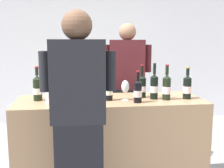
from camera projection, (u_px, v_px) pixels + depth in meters
wall_back at (93, 46)px, 5.21m from camera, size 8.00×0.10×2.80m
counter at (110, 146)px, 2.81m from camera, size 1.80×0.65×0.95m
wine_bottle_0 at (37, 88)px, 2.67m from camera, size 0.08×0.08×0.32m
wine_bottle_1 at (49, 86)px, 2.75m from camera, size 0.08×0.08×0.35m
wine_bottle_2 at (75, 85)px, 2.84m from camera, size 0.08×0.08×0.33m
wine_bottle_3 at (167, 87)px, 2.70m from camera, size 0.08×0.08×0.34m
wine_bottle_4 at (154, 86)px, 2.74m from camera, size 0.08×0.08×0.35m
wine_bottle_5 at (142, 86)px, 2.82m from camera, size 0.08×0.08×0.33m
wine_bottle_6 at (187, 87)px, 2.75m from camera, size 0.08×0.08×0.31m
wine_bottle_7 at (138, 91)px, 2.58m from camera, size 0.08×0.08×0.30m
wine_bottle_8 at (109, 89)px, 2.68m from camera, size 0.07×0.07×0.31m
wine_glass at (125, 87)px, 2.68m from camera, size 0.08×0.08×0.19m
ice_bucket at (56, 90)px, 2.55m from camera, size 0.20×0.20×0.24m
person_server at (127, 97)px, 3.43m from camera, size 0.57×0.30×1.72m
person_guest at (79, 130)px, 2.11m from camera, size 0.55×0.26×1.74m
potted_shrub at (125, 90)px, 4.21m from camera, size 0.57×0.57×1.27m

